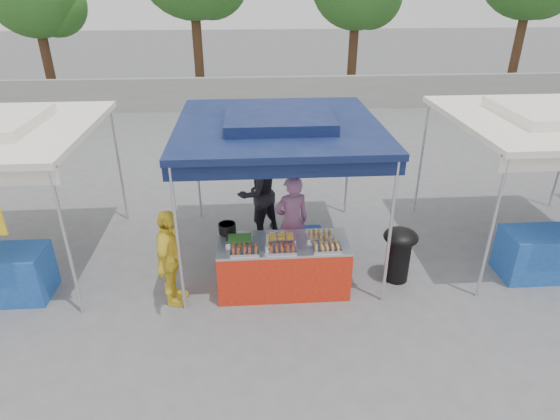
{
  "coord_description": "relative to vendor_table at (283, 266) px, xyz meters",
  "views": [
    {
      "loc": [
        -0.47,
        -6.19,
        4.47
      ],
      "look_at": [
        0.0,
        0.6,
        1.05
      ],
      "focal_mm": 30.0,
      "sensor_mm": 36.0,
      "label": 1
    }
  ],
  "objects": [
    {
      "name": "wok_burner",
      "position": [
        1.87,
        0.14,
        0.12
      ],
      "size": [
        0.55,
        0.55,
        0.92
      ],
      "rotation": [
        0.0,
        0.0,
        0.02
      ],
      "color": "black",
      "rests_on": "ground_plane"
    },
    {
      "name": "food_tray_bl",
      "position": [
        -0.66,
        0.07,
        0.46
      ],
      "size": [
        0.42,
        0.3,
        0.07
      ],
      "color": "silver",
      "rests_on": "vendor_table"
    },
    {
      "name": "crate_left",
      "position": [
        -0.4,
        0.78,
        -0.29
      ],
      "size": [
        0.46,
        0.32,
        0.28
      ],
      "primitive_type": "cube",
      "color": "#1639B3",
      "rests_on": "ground_plane"
    },
    {
      "name": "vendor_table",
      "position": [
        0.0,
        0.0,
        0.0
      ],
      "size": [
        2.0,
        0.8,
        0.85
      ],
      "color": "red",
      "rests_on": "ground_plane"
    },
    {
      "name": "helper_man",
      "position": [
        -0.34,
        1.79,
        0.45
      ],
      "size": [
        1.08,
        1.04,
        1.76
      ],
      "primitive_type": "imported",
      "rotation": [
        0.0,
        0.0,
        3.79
      ],
      "color": "black",
      "rests_on": "ground_plane"
    },
    {
      "name": "food_tray_bm",
      "position": [
        -0.02,
        0.1,
        0.46
      ],
      "size": [
        0.42,
        0.3,
        0.07
      ],
      "color": "silver",
      "rests_on": "vendor_table"
    },
    {
      "name": "ground_plane",
      "position": [
        0.0,
        0.1,
        -0.43
      ],
      "size": [
        80.0,
        80.0,
        0.0
      ],
      "primitive_type": "plane",
      "color": "slate"
    },
    {
      "name": "crate_stacked",
      "position": [
        0.44,
        0.69,
        0.07
      ],
      "size": [
        0.54,
        0.38,
        0.32
      ],
      "primitive_type": "cube",
      "color": "#1639B3",
      "rests_on": "crate_right"
    },
    {
      "name": "crate_right",
      "position": [
        0.44,
        0.69,
        -0.26
      ],
      "size": [
        0.56,
        0.39,
        0.33
      ],
      "primitive_type": "cube",
      "color": "#1639B3",
      "rests_on": "ground_plane"
    },
    {
      "name": "food_tray_fr",
      "position": [
        0.62,
        -0.24,
        0.46
      ],
      "size": [
        0.42,
        0.3,
        0.07
      ],
      "color": "silver",
      "rests_on": "vendor_table"
    },
    {
      "name": "food_tray_fl",
      "position": [
        -0.58,
        -0.24,
        0.46
      ],
      "size": [
        0.42,
        0.3,
        0.07
      ],
      "color": "silver",
      "rests_on": "vendor_table"
    },
    {
      "name": "cooking_pot",
      "position": [
        -0.85,
        0.36,
        0.5
      ],
      "size": [
        0.27,
        0.27,
        0.16
      ],
      "primitive_type": "cylinder",
      "color": "black",
      "rests_on": "vendor_table"
    },
    {
      "name": "back_wall",
      "position": [
        0.0,
        11.1,
        0.17
      ],
      "size": [
        40.0,
        0.25,
        1.2
      ],
      "primitive_type": "cube",
      "color": "gray",
      "rests_on": "ground_plane"
    },
    {
      "name": "main_canopy",
      "position": [
        0.0,
        1.07,
        1.94
      ],
      "size": [
        3.2,
        3.2,
        2.57
      ],
      "color": "silver",
      "rests_on": "ground_plane"
    },
    {
      "name": "vendor_woman",
      "position": [
        0.19,
        0.71,
        0.39
      ],
      "size": [
        0.68,
        0.53,
        1.64
      ],
      "primitive_type": "imported",
      "rotation": [
        0.0,
        0.0,
        3.39
      ],
      "color": "#97608A",
      "rests_on": "ground_plane"
    },
    {
      "name": "neighbor_stall_right",
      "position": [
        4.5,
        0.67,
        1.18
      ],
      "size": [
        3.2,
        3.2,
        2.57
      ],
      "color": "silver",
      "rests_on": "ground_plane"
    },
    {
      "name": "food_tray_br",
      "position": [
        0.58,
        0.11,
        0.46
      ],
      "size": [
        0.42,
        0.3,
        0.07
      ],
      "color": "silver",
      "rests_on": "vendor_table"
    },
    {
      "name": "skewer_cup",
      "position": [
        -0.25,
        -0.25,
        0.48
      ],
      "size": [
        0.08,
        0.08,
        0.11
      ],
      "primitive_type": "cylinder",
      "color": "silver",
      "rests_on": "vendor_table"
    },
    {
      "name": "customer_person",
      "position": [
        -1.68,
        -0.21,
        0.35
      ],
      "size": [
        0.49,
        0.94,
        1.54
      ],
      "primitive_type": "imported",
      "rotation": [
        0.0,
        0.0,
        1.44
      ],
      "color": "yellow",
      "rests_on": "ground_plane"
    },
    {
      "name": "food_tray_fm",
      "position": [
        -0.04,
        -0.24,
        0.46
      ],
      "size": [
        0.42,
        0.3,
        0.07
      ],
      "color": "silver",
      "rests_on": "vendor_table"
    }
  ]
}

